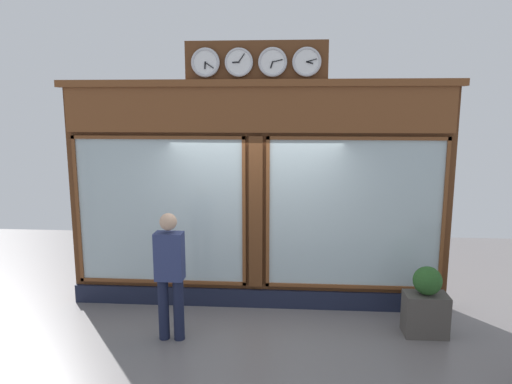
% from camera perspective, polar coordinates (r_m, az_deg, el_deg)
% --- Properties ---
extents(shop_facade, '(5.75, 0.42, 3.92)m').
position_cam_1_polar(shop_facade, '(6.97, 0.07, -0.27)').
color(shop_facade, '#5B3319').
rests_on(shop_facade, ground_plane).
extents(pedestrian, '(0.36, 0.22, 1.69)m').
position_cam_1_polar(pedestrian, '(6.17, -10.46, -9.47)').
color(pedestrian, '#191E38').
rests_on(pedestrian, ground_plane).
extents(planter_box, '(0.56, 0.36, 0.57)m').
position_cam_1_polar(planter_box, '(6.81, 19.94, -13.86)').
color(planter_box, '#4C4742').
rests_on(planter_box, ground_plane).
extents(planter_shrub, '(0.38, 0.38, 0.38)m').
position_cam_1_polar(planter_shrub, '(6.64, 20.19, -10.12)').
color(planter_shrub, '#285623').
rests_on(planter_shrub, planter_box).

